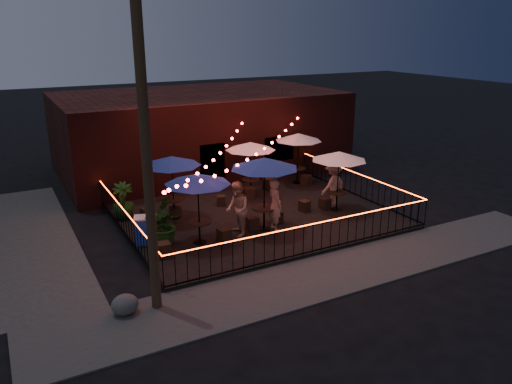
# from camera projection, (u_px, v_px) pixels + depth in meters

# --- Properties ---
(ground) EXTENTS (110.00, 110.00, 0.00)m
(ground) POSITION_uv_depth(u_px,v_px,m) (280.00, 236.00, 17.93)
(ground) COLOR black
(ground) RESTS_ON ground
(patio) EXTENTS (10.00, 8.00, 0.15)m
(patio) POSITION_uv_depth(u_px,v_px,m) (254.00, 217.00, 19.58)
(patio) COLOR black
(patio) RESTS_ON ground
(sidewalk) EXTENTS (18.00, 2.50, 0.05)m
(sidewalk) POSITION_uv_depth(u_px,v_px,m) (335.00, 273.00, 15.20)
(sidewalk) COLOR #3D3B38
(sidewalk) RESTS_ON ground
(brick_building) EXTENTS (14.00, 8.00, 4.00)m
(brick_building) POSITION_uv_depth(u_px,v_px,m) (199.00, 131.00, 26.12)
(brick_building) COLOR #36130E
(brick_building) RESTS_ON ground
(utility_pole) EXTENTS (0.26, 0.26, 8.00)m
(utility_pole) POSITION_uv_depth(u_px,v_px,m) (147.00, 163.00, 12.08)
(utility_pole) COLOR #3B2A18
(utility_pole) RESTS_ON ground
(fence_front) EXTENTS (10.00, 0.04, 1.04)m
(fence_front) POSITION_uv_depth(u_px,v_px,m) (313.00, 239.00, 16.05)
(fence_front) COLOR black
(fence_front) RESTS_ON patio
(fence_left) EXTENTS (0.04, 8.00, 1.04)m
(fence_left) POSITION_uv_depth(u_px,v_px,m) (126.00, 225.00, 17.15)
(fence_left) COLOR black
(fence_left) RESTS_ON patio
(fence_right) EXTENTS (0.04, 8.00, 1.04)m
(fence_right) POSITION_uv_depth(u_px,v_px,m) (356.00, 184.00, 21.65)
(fence_right) COLOR black
(fence_right) RESTS_ON patio
(festoon_lights) EXTENTS (10.02, 8.72, 1.32)m
(festoon_lights) POSITION_uv_depth(u_px,v_px,m) (234.00, 161.00, 18.11)
(festoon_lights) COLOR #FF2725
(festoon_lights) RESTS_ON ground
(cafe_table_0) EXTENTS (2.75, 2.75, 2.45)m
(cafe_table_0) POSITION_uv_depth(u_px,v_px,m) (198.00, 180.00, 16.34)
(cafe_table_0) COLOR black
(cafe_table_0) RESTS_ON patio
(cafe_table_1) EXTENTS (2.89, 2.89, 2.45)m
(cafe_table_1) POSITION_uv_depth(u_px,v_px,m) (171.00, 162.00, 18.56)
(cafe_table_1) COLOR black
(cafe_table_1) RESTS_ON patio
(cafe_table_2) EXTENTS (2.76, 2.76, 2.68)m
(cafe_table_2) POSITION_uv_depth(u_px,v_px,m) (264.00, 164.00, 17.43)
(cafe_table_2) COLOR black
(cafe_table_2) RESTS_ON patio
(cafe_table_3) EXTENTS (2.68, 2.68, 2.38)m
(cafe_table_3) POSITION_uv_depth(u_px,v_px,m) (250.00, 147.00, 21.20)
(cafe_table_3) COLOR black
(cafe_table_3) RESTS_ON patio
(cafe_table_4) EXTENTS (2.62, 2.62, 2.41)m
(cafe_table_4) POSITION_uv_depth(u_px,v_px,m) (339.00, 157.00, 19.45)
(cafe_table_4) COLOR black
(cafe_table_4) RESTS_ON patio
(cafe_table_5) EXTENTS (2.16, 2.16, 2.38)m
(cafe_table_5) POSITION_uv_depth(u_px,v_px,m) (298.00, 138.00, 22.93)
(cafe_table_5) COLOR black
(cafe_table_5) RESTS_ON patio
(bistro_chair_0) EXTENTS (0.45, 0.45, 0.49)m
(bistro_chair_0) POSITION_uv_depth(u_px,v_px,m) (164.00, 250.00, 15.86)
(bistro_chair_0) COLOR black
(bistro_chair_0) RESTS_ON patio
(bistro_chair_1) EXTENTS (0.45, 0.45, 0.47)m
(bistro_chair_1) POSITION_uv_depth(u_px,v_px,m) (224.00, 235.00, 17.02)
(bistro_chair_1) COLOR black
(bistro_chair_1) RESTS_ON patio
(bistro_chair_2) EXTENTS (0.46, 0.46, 0.45)m
(bistro_chair_2) POSITION_uv_depth(u_px,v_px,m) (147.00, 214.00, 19.05)
(bistro_chair_2) COLOR black
(bistro_chair_2) RESTS_ON patio
(bistro_chair_3) EXTENTS (0.40, 0.40, 0.42)m
(bistro_chair_3) POSITION_uv_depth(u_px,v_px,m) (175.00, 212.00, 19.31)
(bistro_chair_3) COLOR black
(bistro_chair_3) RESTS_ON patio
(bistro_chair_4) EXTENTS (0.46, 0.46, 0.47)m
(bistro_chair_4) POSITION_uv_depth(u_px,v_px,m) (253.00, 223.00, 18.07)
(bistro_chair_4) COLOR black
(bistro_chair_4) RESTS_ON patio
(bistro_chair_5) EXTENTS (0.41, 0.41, 0.43)m
(bistro_chair_5) POSITION_uv_depth(u_px,v_px,m) (277.00, 217.00, 18.76)
(bistro_chair_5) COLOR black
(bistro_chair_5) RESTS_ON patio
(bistro_chair_6) EXTENTS (0.45, 0.45, 0.40)m
(bistro_chair_6) POSITION_uv_depth(u_px,v_px,m) (221.00, 200.00, 20.58)
(bistro_chair_6) COLOR black
(bistro_chair_6) RESTS_ON patio
(bistro_chair_7) EXTENTS (0.50, 0.50, 0.51)m
(bistro_chair_7) POSITION_uv_depth(u_px,v_px,m) (249.00, 193.00, 21.36)
(bistro_chair_7) COLOR black
(bistro_chair_7) RESTS_ON patio
(bistro_chair_8) EXTENTS (0.43, 0.43, 0.43)m
(bistro_chair_8) POSITION_uv_depth(u_px,v_px,m) (305.00, 206.00, 19.92)
(bistro_chair_8) COLOR black
(bistro_chair_8) RESTS_ON patio
(bistro_chair_9) EXTENTS (0.41, 0.41, 0.44)m
(bistro_chair_9) POSITION_uv_depth(u_px,v_px,m) (325.00, 203.00, 20.18)
(bistro_chair_9) COLOR black
(bistro_chair_9) RESTS_ON patio
(bistro_chair_10) EXTENTS (0.54, 0.54, 0.51)m
(bistro_chair_10) POSITION_uv_depth(u_px,v_px,m) (269.00, 184.00, 22.58)
(bistro_chair_10) COLOR black
(bistro_chair_10) RESTS_ON patio
(bistro_chair_11) EXTENTS (0.52, 0.52, 0.47)m
(bistro_chair_11) POSITION_uv_depth(u_px,v_px,m) (306.00, 180.00, 23.24)
(bistro_chair_11) COLOR black
(bistro_chair_11) RESTS_ON patio
(patron_a) EXTENTS (0.47, 0.71, 1.92)m
(patron_a) POSITION_uv_depth(u_px,v_px,m) (275.00, 205.00, 17.80)
(patron_a) COLOR beige
(patron_a) RESTS_ON patio
(patron_b) EXTENTS (0.91, 1.08, 1.96)m
(patron_b) POSITION_uv_depth(u_px,v_px,m) (237.00, 209.00, 17.35)
(patron_b) COLOR tan
(patron_b) RESTS_ON patio
(patron_c) EXTENTS (1.32, 0.93, 1.86)m
(patron_c) POSITION_uv_depth(u_px,v_px,m) (333.00, 185.00, 20.19)
(patron_c) COLOR tan
(patron_c) RESTS_ON patio
(potted_shrub_a) EXTENTS (1.60, 1.51, 1.40)m
(potted_shrub_a) POSITION_uv_depth(u_px,v_px,m) (165.00, 225.00, 16.70)
(potted_shrub_a) COLOR #0C330D
(potted_shrub_a) RESTS_ON patio
(potted_shrub_b) EXTENTS (0.71, 0.58, 1.24)m
(potted_shrub_b) POSITION_uv_depth(u_px,v_px,m) (162.00, 211.00, 18.17)
(potted_shrub_b) COLOR #18370C
(potted_shrub_b) RESTS_ON patio
(potted_shrub_c) EXTENTS (0.85, 0.85, 1.41)m
(potted_shrub_c) POSITION_uv_depth(u_px,v_px,m) (123.00, 201.00, 18.98)
(potted_shrub_c) COLOR #173D14
(potted_shrub_c) RESTS_ON patio
(cooler) EXTENTS (0.86, 0.73, 0.97)m
(cooler) POSITION_uv_depth(u_px,v_px,m) (146.00, 230.00, 16.83)
(cooler) COLOR blue
(cooler) RESTS_ON patio
(boulder) EXTENTS (0.89, 0.78, 0.62)m
(boulder) POSITION_uv_depth(u_px,v_px,m) (125.00, 305.00, 12.89)
(boulder) COLOR #474842
(boulder) RESTS_ON ground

